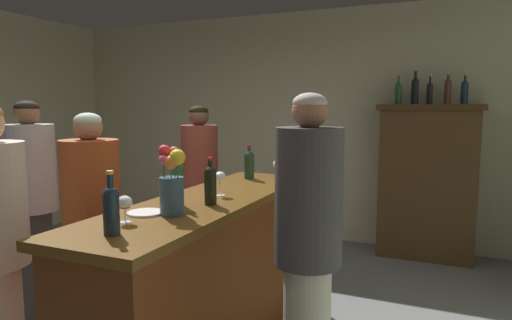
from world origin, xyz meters
The scene contains 21 objects.
wall_back centered at (0.00, 3.02, 1.37)m, with size 6.01×0.12×2.74m, color #B3B291.
bar_counter centered at (0.59, 0.13, 0.52)m, with size 0.62×2.24×1.03m.
display_cabinet centered at (1.77, 2.71, 0.85)m, with size 1.04×0.44×1.63m.
wine_bottle_syrah centered at (0.60, -0.75, 1.16)m, with size 0.07×0.07×0.29m.
wine_bottle_pinot centered at (0.51, 0.94, 1.16)m, with size 0.08×0.08×0.28m.
wine_bottle_chardonnay centered at (0.70, -0.02, 1.16)m, with size 0.07×0.07×0.28m.
wine_bottle_malbec centered at (0.54, -0.13, 1.18)m, with size 0.07×0.07×0.32m.
wine_glass_front centered at (0.63, 0.23, 1.15)m, with size 0.07×0.07×0.16m.
wine_glass_mid centered at (0.51, -0.56, 1.13)m, with size 0.08×0.08×0.14m.
wine_glass_rear centered at (0.76, 0.94, 1.15)m, with size 0.08×0.08×0.16m.
flower_arrangement centered at (0.64, -0.33, 1.21)m, with size 0.16×0.14×0.37m.
cheese_plate centered at (0.49, -0.37, 1.04)m, with size 0.20×0.20×0.01m, color white.
display_bottle_left centered at (1.45, 2.71, 1.76)m, with size 0.07×0.07×0.30m.
display_bottle_midleft centered at (1.62, 2.71, 1.78)m, with size 0.07×0.07×0.35m.
display_bottle_center centered at (1.76, 2.71, 1.75)m, with size 0.06×0.06×0.30m.
display_bottle_midright centered at (1.93, 2.71, 1.77)m, with size 0.07×0.07×0.32m.
display_bottle_right centered at (2.09, 2.71, 1.76)m, with size 0.07×0.07×0.30m.
patron_redhead centered at (-0.23, 1.41, 0.89)m, with size 0.36×0.36×1.62m.
patron_in_grey centered at (-0.19, -0.06, 0.85)m, with size 0.38×0.38×1.57m.
patron_near_entrance centered at (-0.86, 0.05, 0.90)m, with size 0.36×0.36×1.65m.
bartender centered at (1.37, -0.26, 0.92)m, with size 0.33×0.33×1.67m.
Camera 1 is at (1.97, -2.28, 1.60)m, focal length 31.34 mm.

